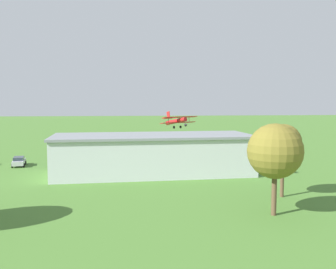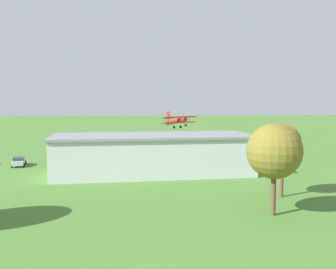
% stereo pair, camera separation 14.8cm
% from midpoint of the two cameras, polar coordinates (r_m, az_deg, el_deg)
% --- Properties ---
extents(ground_plane, '(400.00, 400.00, 0.00)m').
position_cam_midpoint_polar(ground_plane, '(94.61, -2.77, -1.66)').
color(ground_plane, '#47752D').
extents(hangar, '(30.12, 12.95, 5.91)m').
position_cam_midpoint_polar(hangar, '(57.56, -2.25, -2.94)').
color(hangar, silver).
rests_on(hangar, ground_plane).
extents(biplane, '(9.08, 7.98, 3.93)m').
position_cam_midpoint_polar(biplane, '(88.00, 1.40, 2.05)').
color(biplane, '#B21E1E').
extents(car_blue, '(2.14, 4.20, 1.61)m').
position_cam_midpoint_polar(car_blue, '(69.32, -15.82, -3.56)').
color(car_blue, '#23389E').
rests_on(car_blue, ground_plane).
extents(car_silver, '(2.61, 4.80, 1.56)m').
position_cam_midpoint_polar(car_silver, '(69.33, -21.33, -3.73)').
color(car_silver, '#B7B7BC').
rests_on(car_silver, ground_plane).
extents(person_near_hangar_door, '(0.50, 0.50, 1.66)m').
position_cam_midpoint_polar(person_near_hangar_door, '(70.10, 7.73, -3.33)').
color(person_near_hangar_door, orange).
rests_on(person_near_hangar_door, ground_plane).
extents(person_by_parked_cars, '(0.52, 0.52, 1.70)m').
position_cam_midpoint_polar(person_by_parked_cars, '(70.81, 9.09, -3.25)').
color(person_by_parked_cars, '#72338C').
rests_on(person_by_parked_cars, ground_plane).
extents(person_beside_truck, '(0.50, 0.50, 1.75)m').
position_cam_midpoint_polar(person_beside_truck, '(73.20, 3.56, -2.91)').
color(person_beside_truck, '#B23333').
rests_on(person_beside_truck, ground_plane).
extents(tree_behind_hangar_right, '(4.14, 4.14, 8.35)m').
position_cam_midpoint_polar(tree_behind_hangar_right, '(44.97, 16.84, -1.17)').
color(tree_behind_hangar_right, brown).
rests_on(tree_behind_hangar_right, ground_plane).
extents(tree_near_perimeter_road, '(5.27, 5.27, 8.82)m').
position_cam_midpoint_polar(tree_near_perimeter_road, '(37.43, 15.71, -2.45)').
color(tree_near_perimeter_road, brown).
rests_on(tree_near_perimeter_road, ground_plane).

